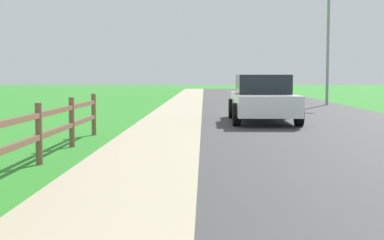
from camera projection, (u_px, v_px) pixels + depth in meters
ground_plane at (202, 107)px, 25.17m from camera, size 120.00×120.00×0.00m
road_asphalt at (273, 105)px, 27.09m from camera, size 7.00×66.00×0.01m
curb_concrete at (142, 105)px, 27.23m from camera, size 6.00×66.00×0.01m
grass_verge at (112, 105)px, 27.27m from camera, size 5.00×66.00×0.00m
parked_suv_white at (263, 98)px, 17.26m from camera, size 2.03×4.76×1.48m
street_lamp at (331, 28)px, 26.82m from camera, size 1.17×0.20×6.34m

